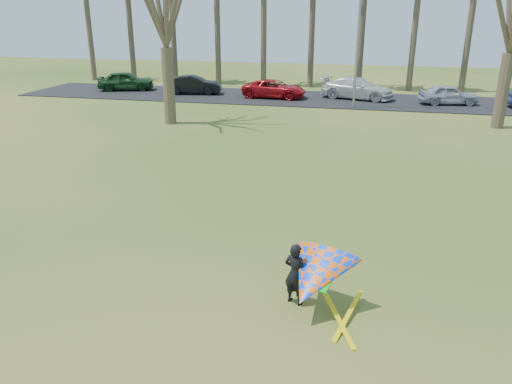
% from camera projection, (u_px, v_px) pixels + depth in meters
% --- Properties ---
extents(ground, '(100.00, 100.00, 0.00)m').
position_uv_depth(ground, '(239.00, 256.00, 13.21)').
color(ground, '#225011').
rests_on(ground, ground).
extents(parking_strip, '(46.00, 7.00, 0.06)m').
position_uv_depth(parking_strip, '(327.00, 99.00, 36.07)').
color(parking_strip, black).
rests_on(parking_strip, ground).
extents(streetlight, '(2.28, 0.18, 8.00)m').
position_uv_depth(streetlight, '(360.00, 38.00, 31.34)').
color(streetlight, gray).
rests_on(streetlight, ground).
extents(car_0, '(4.65, 2.94, 1.48)m').
position_uv_depth(car_0, '(126.00, 81.00, 39.69)').
color(car_0, '#183C1B').
rests_on(car_0, parking_strip).
extents(car_1, '(4.36, 2.14, 1.38)m').
position_uv_depth(car_1, '(194.00, 85.00, 37.95)').
color(car_1, black).
rests_on(car_1, parking_strip).
extents(car_2, '(4.74, 2.39, 1.29)m').
position_uv_depth(car_2, '(274.00, 89.00, 36.34)').
color(car_2, '#A90D14').
rests_on(car_2, parking_strip).
extents(car_3, '(5.56, 3.39, 1.51)m').
position_uv_depth(car_3, '(357.00, 88.00, 35.88)').
color(car_3, silver).
rests_on(car_3, parking_strip).
extents(car_4, '(4.10, 2.26, 1.32)m').
position_uv_depth(car_4, '(448.00, 95.00, 33.78)').
color(car_4, '#A8ACB6').
rests_on(car_4, parking_strip).
extents(kite_flyer, '(2.13, 2.39, 2.02)m').
position_uv_depth(kite_flyer, '(313.00, 277.00, 10.54)').
color(kite_flyer, black).
rests_on(kite_flyer, ground).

